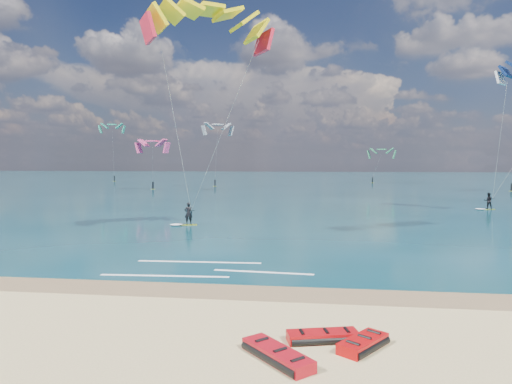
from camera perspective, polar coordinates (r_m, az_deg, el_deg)
ground at (r=56.09m, az=2.23°, el=-1.68°), size 320.00×320.00×0.00m
wet_sand_strip at (r=20.01m, az=-7.25°, el=-12.07°), size 320.00×2.40×0.01m
sea at (r=119.84m, az=4.90°, el=1.33°), size 320.00×200.00×0.04m
packed_kite_left at (r=14.81m, az=8.33°, el=-17.97°), size 2.52×1.53×0.36m
packed_kite_mid at (r=13.45m, az=2.68°, el=-20.27°), size 2.56×2.66×0.38m
packed_kite_right at (r=14.48m, az=13.22°, el=-18.55°), size 2.02×2.21×0.38m
kitesurfer_main at (r=35.01m, az=-7.25°, el=9.52°), size 10.99×10.34×17.41m
shoreline_foam at (r=23.43m, az=-6.38°, el=-9.57°), size 10.20×3.63×0.01m
distant_kites at (r=95.84m, az=-0.45°, el=4.14°), size 93.16×33.19×14.52m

